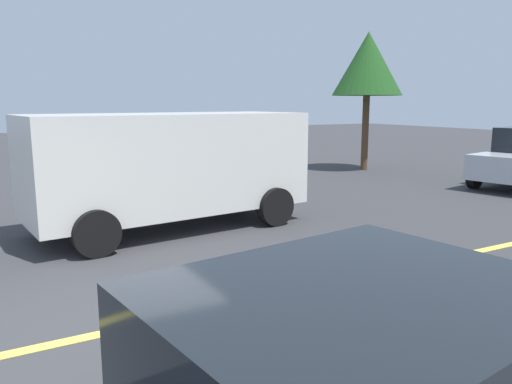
% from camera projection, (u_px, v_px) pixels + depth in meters
% --- Properties ---
extents(ground_plane, '(80.00, 80.00, 0.00)m').
position_uv_depth(ground_plane, '(66.00, 342.00, 5.05)').
color(ground_plane, '#38383A').
extents(lane_marking_centre, '(28.00, 0.16, 0.01)m').
position_uv_depth(lane_marking_centre, '(309.00, 289.00, 6.49)').
color(lane_marking_centre, '#E0D14C').
extents(white_van, '(5.38, 2.69, 2.20)m').
position_uv_depth(white_van, '(171.00, 163.00, 9.47)').
color(white_van, silver).
rests_on(white_van, ground_plane).
extents(tree_left_verge, '(2.45, 2.45, 4.83)m').
position_uv_depth(tree_left_verge, '(368.00, 65.00, 17.37)').
color(tree_left_verge, '#513823').
rests_on(tree_left_verge, ground_plane).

